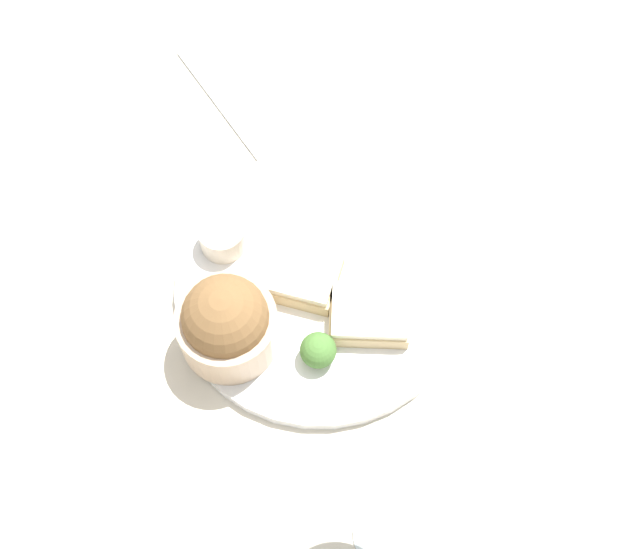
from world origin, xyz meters
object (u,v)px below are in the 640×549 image
Objects in this scene: salad_bowl at (227,323)px; cheese_toast_near at (296,274)px; sauce_ramekin at (222,236)px; wine_glass at (406,507)px; cheese_toast_far at (366,318)px; fork at (218,102)px.

salad_bowl is 0.95× the size of cheese_toast_near.
sauce_ramekin is 0.09m from cheese_toast_near.
sauce_ramekin is at bearing -20.67° from wine_glass.
wine_glass is at bearing 159.33° from sauce_ramekin.
cheese_toast_near is at bearing 5.31° from cheese_toast_far.
fork is (0.44, -0.25, -0.13)m from wine_glass.
salad_bowl reaches higher than fork.
salad_bowl is 2.03× the size of sauce_ramekin.
wine_glass reaches higher than cheese_toast_far.
salad_bowl is at bearing -10.63° from wine_glass.
wine_glass is (-0.30, 0.11, 0.10)m from sauce_ramekin.
fork is (0.30, -0.11, -0.02)m from cheese_toast_far.
salad_bowl reaches higher than cheese_toast_near.
cheese_toast_far is (-0.16, -0.02, -0.00)m from sauce_ramekin.
cheese_toast_far is 0.32m from fork.
cheese_toast_far is at bearing -44.89° from wine_glass.
cheese_toast_near is 0.08m from cheese_toast_far.
cheese_toast_far is at bearing -171.69° from sauce_ramekin.
sauce_ramekin is at bearing 11.18° from cheese_toast_near.
cheese_toast_near is at bearing -30.75° from wine_glass.
salad_bowl is 0.13m from cheese_toast_far.
sauce_ramekin is (0.08, -0.07, -0.02)m from salad_bowl.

